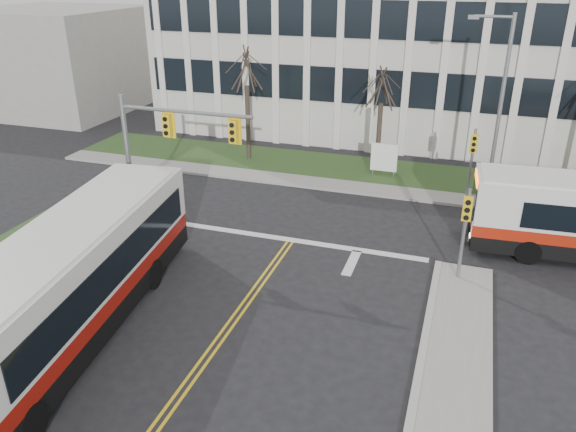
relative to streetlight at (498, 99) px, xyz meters
The scene contains 13 objects.
ground 18.81m from the streetlight, 116.37° to the right, with size 120.00×120.00×0.00m, color black.
sidewalk_cross 6.04m from the streetlight, 161.74° to the right, with size 44.00×1.60×0.14m, color #9E9B93.
building_lawn 6.23m from the streetlight, 149.29° to the left, with size 44.00×5.00×0.12m, color #2E4B20.
office_building 14.15m from the streetlight, 102.38° to the left, with size 40.00×16.00×12.00m, color beige.
building_annex 35.43m from the streetlight, 163.93° to the left, with size 12.00×12.00×8.00m, color #9E9B93.
mast_arm_signal 16.39m from the streetlight, 146.49° to the right, with size 6.11×0.38×6.20m.
signal_pole_near 9.72m from the streetlight, 95.10° to the right, with size 0.34×0.39×3.80m.
signal_pole_far 2.93m from the streetlight, 136.05° to the right, with size 0.34×0.39×3.80m.
streetlight is the anchor object (origin of this frame).
directory_sign 6.96m from the streetlight, 166.77° to the left, with size 1.50×0.12×2.00m.
tree_left 14.15m from the streetlight, behind, with size 1.80×1.80×7.70m.
tree_mid 6.36m from the streetlight, 161.65° to the left, with size 1.80×1.80×6.82m.
bus_main 21.46m from the streetlight, 126.77° to the right, with size 2.95×13.61×3.63m, color silver, non-canonical shape.
Camera 1 is at (6.89, -13.05, 11.30)m, focal length 35.00 mm.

